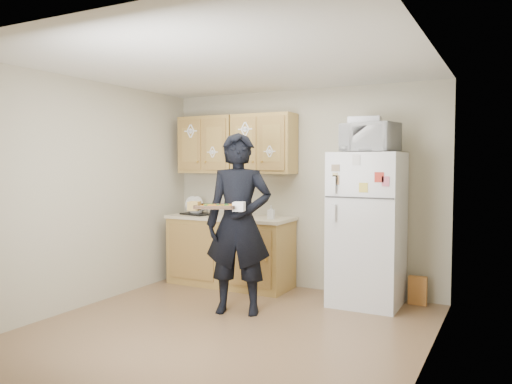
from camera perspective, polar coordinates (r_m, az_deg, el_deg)
floor at (r=4.96m, az=-3.16°, el=-15.30°), size 3.60×3.60×0.00m
ceiling at (r=4.79m, az=-3.26°, el=14.37°), size 3.60×3.60×0.00m
wall_back at (r=6.32m, az=5.16°, el=0.29°), size 3.60×0.04×2.50m
wall_front at (r=3.30m, az=-19.41°, el=-2.65°), size 3.60×0.04×2.50m
wall_left at (r=5.84m, az=-18.58°, el=-0.12°), size 0.04×3.60×2.50m
wall_right at (r=4.10m, az=19.00°, el=-1.51°), size 0.04×3.60×2.50m
refrigerator at (r=5.70m, az=12.59°, el=-4.14°), size 0.75×0.70×1.70m
base_cabinet at (r=6.51m, az=-2.96°, el=-6.88°), size 1.60×0.60×0.86m
countertop at (r=6.44m, az=-2.97°, el=-2.94°), size 1.64×0.64×0.04m
upper_cab_left at (r=6.73m, az=-5.35°, el=5.37°), size 0.80×0.33×0.75m
upper_cab_right at (r=6.33m, az=0.92°, el=5.52°), size 0.80×0.33×0.75m
cereal_box at (r=5.96m, az=17.98°, el=-10.66°), size 0.20×0.07×0.32m
person at (r=5.24m, az=-1.99°, el=-3.62°), size 0.80×0.65×1.90m
baking_tray at (r=5.03m, az=-4.54°, el=-1.75°), size 0.47×0.41×0.04m
pizza_front_left at (r=4.99m, az=-5.77°, el=-1.61°), size 0.13×0.13×0.02m
pizza_front_right at (r=4.94m, az=-3.66°, el=-1.65°), size 0.13×0.13×0.02m
pizza_back_left at (r=5.12m, az=-5.38°, el=-1.49°), size 0.13×0.13×0.02m
pizza_back_right at (r=5.07m, az=-3.33°, el=-1.52°), size 0.13×0.13×0.02m
pizza_center at (r=5.03m, az=-4.54°, el=-1.57°), size 0.13×0.13×0.02m
microwave at (r=5.61m, az=12.86°, el=6.06°), size 0.64×0.49×0.32m
foil_pan at (r=5.67m, az=12.34°, el=8.01°), size 0.37×0.28×0.07m
dish_rack at (r=6.65m, az=-6.65°, el=-1.89°), size 0.47×0.40×0.16m
bowl at (r=6.67m, az=-6.81°, el=-2.15°), size 0.28×0.28×0.06m
soap_bottle at (r=6.09m, az=1.73°, el=-2.32°), size 0.09×0.09×0.17m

